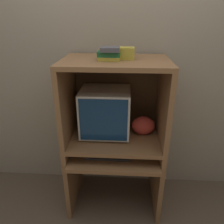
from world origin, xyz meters
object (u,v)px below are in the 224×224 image
(crt_monitor, at_px, (105,112))
(storage_box, at_px, (126,53))
(keyboard, at_px, (108,155))
(book_stack, at_px, (109,54))
(mouse, at_px, (137,156))
(snack_bag, at_px, (143,125))

(crt_monitor, bearing_deg, storage_box, -9.08)
(keyboard, relative_size, book_stack, 2.21)
(storage_box, bearing_deg, mouse, -53.68)
(crt_monitor, bearing_deg, keyboard, -79.76)
(mouse, bearing_deg, keyboard, 177.44)
(book_stack, bearing_deg, crt_monitor, 117.25)
(snack_bag, xyz_separation_m, storage_box, (-0.18, -0.04, 0.66))
(mouse, xyz_separation_m, storage_box, (-0.12, 0.16, 0.87))
(keyboard, height_order, book_stack, book_stack)
(storage_box, bearing_deg, keyboard, -133.33)
(crt_monitor, relative_size, mouse, 6.81)
(crt_monitor, height_order, storage_box, storage_box)
(keyboard, xyz_separation_m, book_stack, (0.01, 0.09, 0.88))
(book_stack, bearing_deg, mouse, -22.33)
(snack_bag, bearing_deg, crt_monitor, -177.62)
(mouse, xyz_separation_m, snack_bag, (0.06, 0.21, 0.20))
(mouse, bearing_deg, book_stack, 157.67)
(crt_monitor, xyz_separation_m, storage_box, (0.17, -0.03, 0.53))
(book_stack, bearing_deg, storage_box, 25.07)
(keyboard, xyz_separation_m, snack_bag, (0.32, 0.19, 0.21))
(crt_monitor, height_order, mouse, crt_monitor)
(snack_bag, bearing_deg, keyboard, -148.77)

